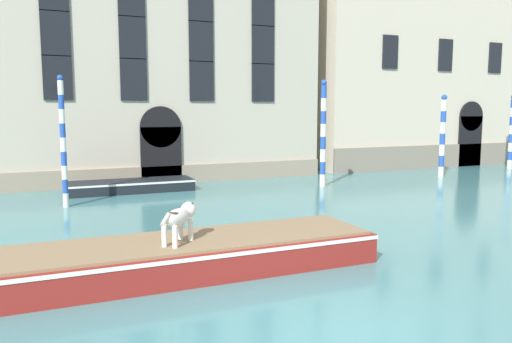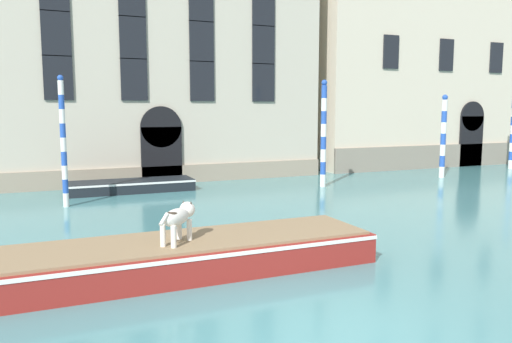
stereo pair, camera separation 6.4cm
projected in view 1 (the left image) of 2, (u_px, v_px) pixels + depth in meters
The scene contains 9 objects.
palazzo_left at pixel (154, 53), 25.19m from camera, with size 15.64×6.13×12.56m.
palazzo_right at pixel (411, 42), 31.39m from camera, with size 14.73×6.13×15.36m.
boat_foreground at pixel (193, 254), 10.56m from camera, with size 7.94×2.16×0.70m.
dog_on_deck at pixel (180, 217), 10.17m from camera, with size 0.94×0.93×0.81m.
boat_moored_near_palazzo at pixel (130, 186), 20.81m from camera, with size 5.20×1.64×0.48m.
mooring_pole_0 at pixel (63, 141), 17.30m from camera, with size 0.20×0.20×4.59m.
mooring_pole_1 at pixel (511, 131), 28.78m from camera, with size 0.28×0.28×4.28m.
mooring_pole_2 at pixel (323, 133), 21.91m from camera, with size 0.26×0.26×4.70m.
mooring_pole_3 at pixel (442, 136), 24.97m from camera, with size 0.27×0.27×4.15m.
Camera 1 is at (-3.94, -5.80, 3.40)m, focal length 35.00 mm.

